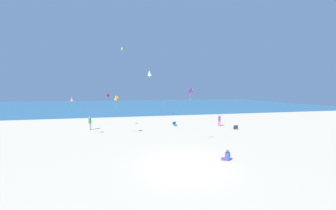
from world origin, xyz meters
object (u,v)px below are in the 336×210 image
(person_1, at_px, (219,120))
(kite_green, at_px, (193,89))
(beach_chair_far_left, at_px, (175,124))
(person_3, at_px, (227,156))
(kite_lime, at_px, (122,49))
(kite_orange, at_px, (116,98))
(kite_yellow, at_px, (118,97))
(beach_chair_near_camera, at_px, (236,127))
(kite_red, at_px, (108,95))
(kite_purple, at_px, (190,91))
(kite_white, at_px, (150,73))
(kite_pink, at_px, (72,99))
(person_0, at_px, (90,122))

(person_1, height_order, kite_green, kite_green)
(beach_chair_far_left, xyz_separation_m, person_3, (0.43, -13.81, 0.01))
(kite_lime, height_order, kite_orange, kite_lime)
(kite_lime, xyz_separation_m, kite_yellow, (-0.47, -11.33, -9.11))
(beach_chair_far_left, height_order, person_1, person_1)
(beach_chair_near_camera, relative_size, kite_lime, 0.60)
(person_3, bearing_deg, kite_red, -48.99)
(kite_red, xyz_separation_m, kite_purple, (9.63, -24.40, 1.00))
(kite_white, bearing_deg, beach_chair_near_camera, -53.41)
(person_1, relative_size, kite_purple, 1.36)
(person_3, bearing_deg, kite_green, -85.02)
(beach_chair_far_left, distance_m, person_1, 6.43)
(kite_white, distance_m, kite_yellow, 10.39)
(beach_chair_near_camera, bearing_deg, kite_orange, 108.37)
(beach_chair_far_left, distance_m, kite_orange, 9.76)
(kite_red, xyz_separation_m, kite_yellow, (2.56, -13.51, 0.09))
(kite_yellow, relative_size, kite_green, 0.69)
(kite_orange, height_order, kite_pink, kite_orange)
(person_3, bearing_deg, kite_yellow, -40.95)
(kite_white, height_order, kite_pink, kite_white)
(person_3, height_order, kite_pink, kite_pink)
(kite_orange, bearing_deg, kite_white, 67.96)
(beach_chair_far_left, bearing_deg, person_0, -102.26)
(kite_red, distance_m, kite_yellow, 13.75)
(kite_white, bearing_deg, kite_yellow, -125.34)
(kite_purple, bearing_deg, kite_yellow, 123.00)
(beach_chair_near_camera, height_order, kite_pink, kite_pink)
(kite_orange, distance_m, kite_purple, 8.82)
(beach_chair_far_left, xyz_separation_m, kite_pink, (-12.53, -4.00, 3.94))
(kite_orange, bearing_deg, person_3, -49.46)
(kite_red, xyz_separation_m, kite_orange, (2.68, -19.03, 0.25))
(beach_chair_near_camera, bearing_deg, kite_purple, 141.52)
(person_3, xyz_separation_m, kite_yellow, (-8.45, 15.26, 3.89))
(kite_red, distance_m, kite_green, 19.24)
(beach_chair_far_left, bearing_deg, kite_purple, -19.39)
(kite_red, relative_size, kite_yellow, 1.26)
(person_0, bearing_deg, kite_white, -93.28)
(beach_chair_near_camera, xyz_separation_m, beach_chair_far_left, (-7.30, 4.02, 0.04))
(person_1, xyz_separation_m, kite_red, (-16.75, 16.61, 3.13))
(kite_lime, bearing_deg, kite_red, 144.26)
(kite_purple, relative_size, kite_yellow, 1.12)
(beach_chair_near_camera, height_order, beach_chair_far_left, beach_chair_far_left)
(beach_chair_far_left, height_order, kite_purple, kite_purple)
(kite_orange, bearing_deg, person_1, 9.75)
(kite_red, relative_size, kite_purple, 1.13)
(kite_lime, xyz_separation_m, kite_white, (5.03, -3.58, -4.90))
(beach_chair_far_left, bearing_deg, kite_white, -178.38)
(kite_purple, height_order, kite_pink, kite_purple)
(kite_lime, bearing_deg, kite_purple, -73.44)
(kite_orange, bearing_deg, kite_pink, 179.02)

